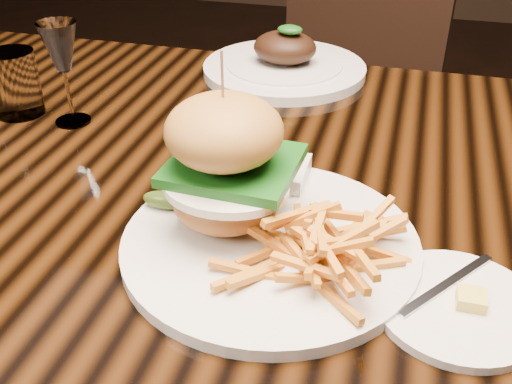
% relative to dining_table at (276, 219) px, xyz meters
% --- Properties ---
extents(dining_table, '(1.60, 0.90, 0.75)m').
position_rel_dining_table_xyz_m(dining_table, '(0.00, 0.00, 0.00)').
color(dining_table, black).
rests_on(dining_table, ground).
extents(burger_plate, '(0.34, 0.34, 0.22)m').
position_rel_dining_table_xyz_m(burger_plate, '(0.02, -0.16, 0.13)').
color(burger_plate, silver).
rests_on(burger_plate, dining_table).
extents(side_saucer, '(0.17, 0.17, 0.02)m').
position_rel_dining_table_xyz_m(side_saucer, '(0.24, -0.21, 0.08)').
color(side_saucer, silver).
rests_on(side_saucer, dining_table).
extents(ramekin, '(0.10, 0.10, 0.04)m').
position_rel_dining_table_xyz_m(ramekin, '(0.01, -0.04, 0.09)').
color(ramekin, silver).
rests_on(ramekin, dining_table).
extents(wine_glass, '(0.06, 0.06, 0.16)m').
position_rel_dining_table_xyz_m(wine_glass, '(-0.35, 0.07, 0.19)').
color(wine_glass, white).
rests_on(wine_glass, dining_table).
extents(water_tumbler, '(0.08, 0.08, 0.10)m').
position_rel_dining_table_xyz_m(water_tumbler, '(-0.45, 0.08, 0.13)').
color(water_tumbler, white).
rests_on(water_tumbler, dining_table).
extents(far_dish, '(0.31, 0.31, 0.10)m').
position_rel_dining_table_xyz_m(far_dish, '(-0.07, 0.36, 0.10)').
color(far_dish, silver).
rests_on(far_dish, dining_table).
extents(chair_far, '(0.53, 0.53, 0.95)m').
position_rel_dining_table_xyz_m(chair_far, '(-0.00, 0.89, -0.13)').
color(chair_far, black).
rests_on(chair_far, ground).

